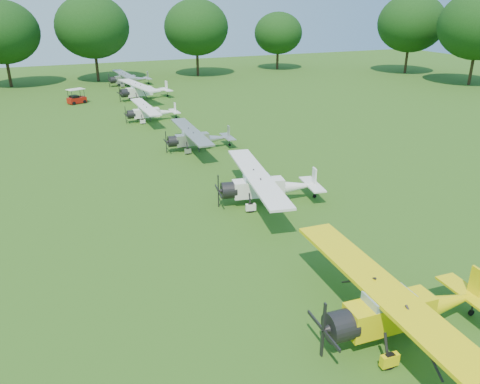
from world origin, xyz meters
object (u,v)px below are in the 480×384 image
Objects in this scene: aircraft_5 at (150,111)px; aircraft_6 at (143,90)px; aircraft_2 at (402,306)px; aircraft_4 at (197,137)px; golf_cart at (76,99)px; aircraft_3 at (266,184)px; aircraft_7 at (128,78)px.

aircraft_5 is 0.83× the size of aircraft_6.
aircraft_2 is 1.23× the size of aircraft_4.
aircraft_6 is 8.30m from golf_cart.
aircraft_3 reaches higher than aircraft_5.
aircraft_3 is 47.49m from aircraft_7.
golf_cart is at bearing 116.57° from aircraft_5.
aircraft_6 is at bearing 92.14° from aircraft_2.
aircraft_2 is 13.58m from aircraft_3.
aircraft_3 is 36.15m from aircraft_6.
aircraft_4 is at bearing -100.57° from aircraft_6.
aircraft_4 is at bearing -94.65° from aircraft_7.
golf_cart is (-6.51, 12.48, -0.45)m from aircraft_5.
aircraft_5 is at bearing 99.10° from aircraft_4.
aircraft_3 is 4.46× the size of golf_cart.
aircraft_7 is at bearing 28.49° from golf_cart.
aircraft_6 is 11.34m from aircraft_7.
aircraft_6 reaches higher than aircraft_3.
aircraft_6 is 1.09× the size of aircraft_7.
aircraft_5 is (-1.08, 37.86, -0.30)m from aircraft_2.
aircraft_2 is 1.09× the size of aircraft_3.
aircraft_3 reaches higher than aircraft_4.
aircraft_2 reaches higher than golf_cart.
aircraft_7 is (1.90, 23.17, 0.11)m from aircraft_5.
aircraft_2 is at bearing -83.77° from aircraft_3.
golf_cart is at bearing 101.47° from aircraft_2.
aircraft_5 is at bearing -98.59° from aircraft_7.
aircraft_7 reaches higher than aircraft_4.
aircraft_7 reaches higher than aircraft_5.
aircraft_3 is 37.76m from golf_cart.
aircraft_5 is at bearing -85.82° from golf_cart.
aircraft_7 is (0.45, 34.88, 0.06)m from aircraft_4.
aircraft_4 reaches higher than golf_cart.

